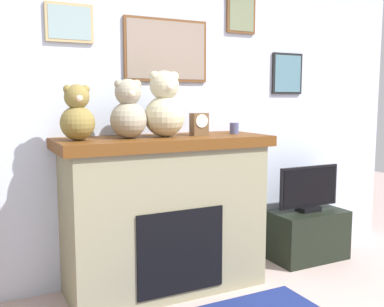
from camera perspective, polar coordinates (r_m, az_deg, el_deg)
back_wall at (r=3.64m, az=-5.70°, el=4.49°), size 5.20×0.15×2.60m
fireplace at (r=3.41m, az=-3.57°, el=-7.69°), size 1.60×0.65×1.19m
tv_stand at (r=4.26m, az=14.68°, el=-10.12°), size 0.70×0.40×0.45m
television at (r=4.15m, az=14.88°, el=-4.49°), size 0.64×0.14×0.41m
candle_jar at (r=3.58m, az=5.47°, el=3.27°), size 0.07×0.07×0.09m
mantel_clock at (r=3.41m, az=0.93°, el=3.81°), size 0.13×0.09×0.17m
teddy_bear_grey at (r=3.09m, az=-14.60°, el=4.80°), size 0.24×0.24×0.38m
teddy_bear_cream at (r=3.19m, az=-8.23°, el=5.36°), size 0.26×0.26×0.42m
teddy_bear_brown at (r=3.28m, az=-3.58°, el=5.99°), size 0.30×0.30×0.49m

